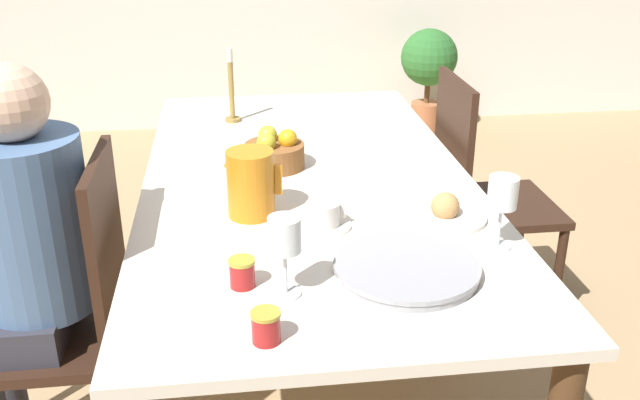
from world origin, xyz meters
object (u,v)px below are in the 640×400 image
chair_person_side (69,315)px  red_pitcher (251,183)px  teacup_near_person (323,216)px  wine_glass_water (503,196)px  wine_glass_juice (285,239)px  chair_opposite (480,193)px  jam_jar_red (266,325)px  fruit_bowl (274,152)px  serving_tray (406,268)px  candlestick_tall (232,94)px  bread_plate (445,212)px  potted_plant (429,67)px  jam_jar_amber (242,272)px  person_seated (21,249)px

chair_person_side → red_pitcher: chair_person_side is taller
chair_person_side → teacup_near_person: (0.69, -0.01, 0.26)m
wine_glass_water → teacup_near_person: (-0.42, 0.17, -0.11)m
wine_glass_juice → teacup_near_person: size_ratio=1.23×
chair_opposite → wine_glass_juice: chair_opposite is taller
jam_jar_red → fruit_bowl: fruit_bowl is taller
serving_tray → candlestick_tall: candlestick_tall is taller
fruit_bowl → red_pitcher: bearing=-103.8°
fruit_bowl → wine_glass_juice: bearing=-92.2°
bread_plate → red_pitcher: bearing=169.9°
wine_glass_juice → chair_person_side: bearing=148.6°
chair_opposite → potted_plant: 2.21m
bread_plate → potted_plant: (0.75, 2.84, -0.28)m
chair_person_side → wine_glass_juice: (0.56, -0.34, 0.37)m
teacup_near_person → jam_jar_amber: size_ratio=2.25×
jam_jar_amber → fruit_bowl: fruit_bowl is taller
person_seated → teacup_near_person: bearing=-91.0°
chair_person_side → jam_jar_red: size_ratio=13.88×
chair_opposite → red_pitcher: size_ratio=5.02×
potted_plant → wine_glass_juice: bearing=-110.8°
chair_person_side → fruit_bowl: bearing=-53.3°
bread_plate → fruit_bowl: size_ratio=1.18×
chair_person_side → red_pitcher: bearing=-80.5°
jam_jar_amber → person_seated: bearing=152.1°
teacup_near_person → person_seated: bearing=179.0°
red_pitcher → bread_plate: red_pitcher is taller
wine_glass_water → fruit_bowl: (-0.51, 0.63, -0.09)m
person_seated → serving_tray: (0.94, -0.29, 0.04)m
bread_plate → jam_jar_red: size_ratio=3.35×
chair_person_side → wine_glass_water: chair_person_side is taller
wine_glass_juice → fruit_bowl: 0.79m
red_pitcher → jam_jar_red: 0.60m
chair_opposite → wine_glass_water: (-0.27, -0.85, 0.37)m
teacup_near_person → wine_glass_water: bearing=-22.2°
chair_opposite → wine_glass_juice: (-0.81, -1.01, 0.37)m
person_seated → wine_glass_juice: person_seated is taller
wine_glass_juice → jam_jar_amber: size_ratio=2.76×
red_pitcher → teacup_near_person: red_pitcher is taller
person_seated → jam_jar_amber: size_ratio=17.53×
chair_opposite → person_seated: size_ratio=0.79×
person_seated → wine_glass_water: bearing=-98.7°
wine_glass_water → teacup_near_person: 0.46m
red_pitcher → serving_tray: size_ratio=0.55×
person_seated → candlestick_tall: size_ratio=4.22×
wine_glass_water → potted_plant: (0.67, 3.02, -0.40)m
jam_jar_amber → candlestick_tall: size_ratio=0.24×
wine_glass_water → wine_glass_juice: (-0.54, -0.16, -0.00)m
chair_person_side → bread_plate: (1.02, -0.01, 0.25)m
serving_tray → fruit_bowl: size_ratio=1.78×
bread_plate → candlestick_tall: (-0.56, 0.96, 0.09)m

